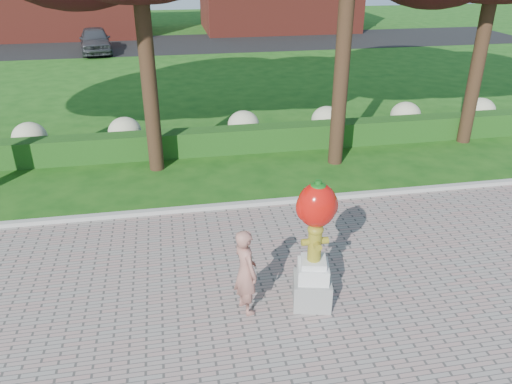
% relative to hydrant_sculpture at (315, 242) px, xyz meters
% --- Properties ---
extents(ground, '(100.00, 100.00, 0.00)m').
position_rel_hydrant_sculpture_xyz_m(ground, '(-0.83, 1.09, -1.39)').
color(ground, '#174812').
rests_on(ground, ground).
extents(curb, '(40.00, 0.18, 0.15)m').
position_rel_hydrant_sculpture_xyz_m(curb, '(-0.83, 4.09, -1.31)').
color(curb, '#ADADA5').
rests_on(curb, ground).
extents(lawn_hedge, '(24.00, 0.70, 0.80)m').
position_rel_hydrant_sculpture_xyz_m(lawn_hedge, '(-0.83, 8.09, -0.99)').
color(lawn_hedge, '#1A4313').
rests_on(lawn_hedge, ground).
extents(hydrangea_row, '(20.10, 1.10, 0.99)m').
position_rel_hydrant_sculpture_xyz_m(hydrangea_row, '(-0.25, 9.09, -0.84)').
color(hydrangea_row, '#B2B088').
rests_on(hydrangea_row, ground).
extents(street, '(50.00, 8.00, 0.02)m').
position_rel_hydrant_sculpture_xyz_m(street, '(-0.83, 29.09, -1.38)').
color(street, black).
rests_on(street, ground).
extents(hydrant_sculpture, '(0.82, 0.82, 2.54)m').
position_rel_hydrant_sculpture_xyz_m(hydrant_sculpture, '(0.00, 0.00, 0.00)').
color(hydrant_sculpture, gray).
rests_on(hydrant_sculpture, walkway).
extents(woman, '(0.58, 0.71, 1.68)m').
position_rel_hydrant_sculpture_xyz_m(woman, '(-1.24, 0.04, -0.51)').
color(woman, '#A0685B').
rests_on(woman, walkway).
extents(parked_car, '(2.47, 4.81, 1.57)m').
position_rel_hydrant_sculpture_xyz_m(parked_car, '(-6.54, 26.79, -0.58)').
color(parked_car, '#3A3B41').
rests_on(parked_car, street).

